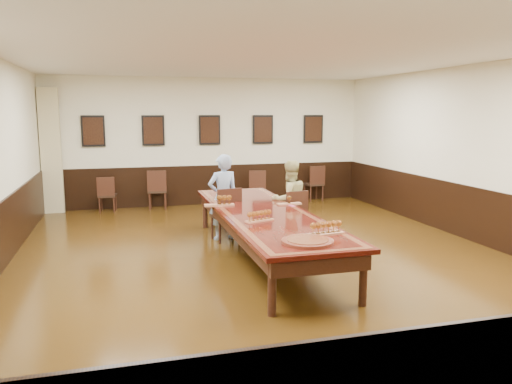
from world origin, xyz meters
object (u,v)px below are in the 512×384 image
object	(u,v)px
person_woman	(290,200)
carved_platter	(308,241)
person_man	(223,197)
chair_man	(225,214)
chair_woman	(292,215)
spare_chair_b	(157,189)
conference_table	(264,220)
spare_chair_c	(257,187)
spare_chair_d	(314,183)
spare_chair_a	(107,194)

from	to	relation	value
person_woman	carved_platter	bearing A→B (deg)	66.09
person_man	chair_man	bearing A→B (deg)	90.00
chair_woman	spare_chair_b	distance (m)	4.27
conference_table	spare_chair_c	bearing A→B (deg)	75.89
conference_table	spare_chair_b	bearing A→B (deg)	106.39
carved_platter	person_woman	bearing A→B (deg)	74.89
chair_man	carved_platter	xyz separation A→B (m)	(0.36, -3.23, 0.28)
person_man	spare_chair_d	bearing A→B (deg)	-143.10
chair_man	person_woman	size ratio (longest dim) A/B	0.68
spare_chair_a	person_man	xyz separation A→B (m)	(2.13, -3.24, 0.37)
chair_man	spare_chair_b	world-z (taller)	chair_man
chair_man	conference_table	xyz separation A→B (m)	(0.38, -1.22, 0.11)
spare_chair_c	carved_platter	bearing A→B (deg)	94.70
chair_woman	spare_chair_c	xyz separation A→B (m)	(0.33, 3.58, -0.02)
chair_woman	spare_chair_a	xyz separation A→B (m)	(-3.35, 3.60, -0.04)
spare_chair_c	person_man	size ratio (longest dim) A/B	0.57
chair_woman	spare_chair_b	bearing A→B (deg)	-68.17
person_man	person_woman	world-z (taller)	person_man
spare_chair_d	person_man	size ratio (longest dim) A/B	0.59
chair_woman	conference_table	world-z (taller)	chair_woman
chair_man	conference_table	distance (m)	1.29
spare_chair_a	carved_platter	bearing A→B (deg)	117.80
spare_chair_c	spare_chair_d	xyz separation A→B (m)	(1.63, 0.23, 0.02)
person_man	conference_table	world-z (taller)	person_man
chair_woman	person_man	distance (m)	1.31
spare_chair_c	person_woman	bearing A→B (deg)	99.22
person_man	person_woman	distance (m)	1.23
spare_chair_b	spare_chair_d	size ratio (longest dim) A/B	1.02
person_woman	spare_chair_b	bearing A→B (deg)	-67.66
carved_platter	chair_man	bearing A→B (deg)	96.33
spare_chair_b	spare_chair_d	world-z (taller)	spare_chair_b
spare_chair_d	spare_chair_b	bearing A→B (deg)	-3.71
chair_man	spare_chair_a	world-z (taller)	chair_man
spare_chair_d	carved_platter	world-z (taller)	spare_chair_d
spare_chair_d	conference_table	xyz separation A→B (m)	(-2.77, -4.76, 0.14)
spare_chair_d	person_man	xyz separation A→B (m)	(-3.18, -3.44, 0.32)
spare_chair_a	conference_table	xyz separation A→B (m)	(2.54, -4.56, 0.18)
spare_chair_a	conference_table	bearing A→B (deg)	125.96
chair_woman	spare_chair_a	distance (m)	4.92
chair_man	spare_chair_c	size ratio (longest dim) A/B	1.11
spare_chair_c	chair_woman	bearing A→B (deg)	99.62
spare_chair_c	person_woman	world-z (taller)	person_woman
spare_chair_a	carved_platter	world-z (taller)	spare_chair_a
chair_man	carved_platter	size ratio (longest dim) A/B	1.47
person_man	conference_table	xyz separation A→B (m)	(0.40, -1.33, -0.18)
person_man	person_woman	xyz separation A→B (m)	(1.20, -0.27, -0.06)
spare_chair_c	person_woman	distance (m)	3.51
spare_chair_a	person_woman	world-z (taller)	person_woman
person_woman	carved_platter	size ratio (longest dim) A/B	2.16
spare_chair_b	person_woman	size ratio (longest dim) A/B	0.66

